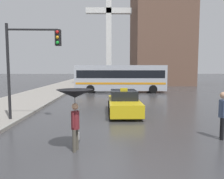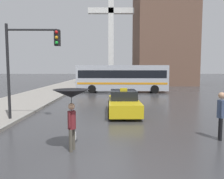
# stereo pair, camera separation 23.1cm
# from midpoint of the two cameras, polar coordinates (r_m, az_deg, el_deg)

# --- Properties ---
(ground_plane) EXTENTS (300.00, 300.00, 0.00)m
(ground_plane) POSITION_cam_midpoint_polar(r_m,az_deg,el_deg) (6.22, -1.80, -20.47)
(ground_plane) COLOR #38383A
(taxi) EXTENTS (1.91, 4.75, 1.58)m
(taxi) POSITION_cam_midpoint_polar(r_m,az_deg,el_deg) (13.63, 2.60, -3.48)
(taxi) COLOR gold
(taxi) RESTS_ON ground_plane
(city_bus) EXTENTS (10.88, 3.07, 3.24)m
(city_bus) POSITION_cam_midpoint_polar(r_m,az_deg,el_deg) (26.43, 1.94, 3.19)
(city_bus) COLOR #B2B7C1
(city_bus) RESTS_ON ground_plane
(pedestrian_with_umbrella) EXTENTS (1.19, 1.19, 2.05)m
(pedestrian_with_umbrella) POSITION_cam_midpoint_polar(r_m,az_deg,el_deg) (7.24, -10.57, -2.55)
(pedestrian_with_umbrella) COLOR #4C473D
(pedestrian_with_umbrella) RESTS_ON ground_plane
(pedestrian_man) EXTENTS (0.38, 0.45, 1.85)m
(pedestrian_man) POSITION_cam_midpoint_polar(r_m,az_deg,el_deg) (9.42, 26.32, -5.10)
(pedestrian_man) COLOR black
(pedestrian_man) RESTS_ON ground_plane
(traffic_light) EXTENTS (2.76, 0.38, 5.01)m
(traffic_light) POSITION_cam_midpoint_polar(r_m,az_deg,el_deg) (11.95, -21.14, 8.50)
(traffic_light) COLOR black
(traffic_light) RESTS_ON ground_plane
(monument_cross) EXTENTS (7.72, 0.90, 17.56)m
(monument_cross) POSITION_cam_midpoint_polar(r_m,az_deg,el_deg) (38.54, -1.03, 15.98)
(monument_cross) COLOR white
(monument_cross) RESTS_ON ground_plane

